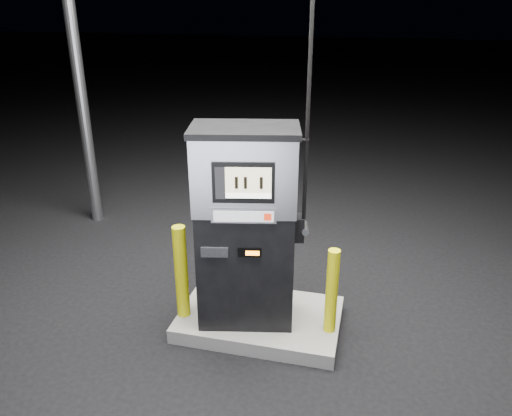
# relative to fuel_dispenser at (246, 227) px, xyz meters

# --- Properties ---
(ground) EXTENTS (80.00, 80.00, 0.00)m
(ground) POSITION_rel_fuel_dispenser_xyz_m (0.12, 0.09, -1.14)
(ground) COLOR black
(ground) RESTS_ON ground
(pump_island) EXTENTS (1.60, 1.00, 0.15)m
(pump_island) POSITION_rel_fuel_dispenser_xyz_m (0.12, 0.09, -1.07)
(pump_island) COLOR slate
(pump_island) RESTS_ON ground
(fuel_dispenser) EXTENTS (1.11, 0.76, 4.00)m
(fuel_dispenser) POSITION_rel_fuel_dispenser_xyz_m (0.00, 0.00, 0.00)
(fuel_dispenser) COLOR black
(fuel_dispenser) RESTS_ON pump_island
(bollard_left) EXTENTS (0.17, 0.17, 0.97)m
(bollard_left) POSITION_rel_fuel_dispenser_xyz_m (-0.62, -0.11, -0.51)
(bollard_left) COLOR yellow
(bollard_left) RESTS_ON pump_island
(bollard_right) EXTENTS (0.14, 0.14, 0.86)m
(bollard_right) POSITION_rel_fuel_dispenser_xyz_m (0.82, -0.02, -0.56)
(bollard_right) COLOR yellow
(bollard_right) RESTS_ON pump_island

